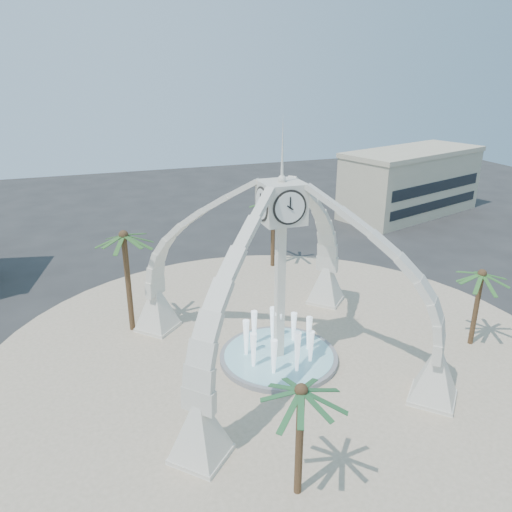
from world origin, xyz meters
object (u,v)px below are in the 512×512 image
object	(u,v)px
fountain	(279,356)
palm_west	(124,237)
palm_east	(482,275)
palm_north	(273,201)
palm_south	(301,392)
clock_tower	(280,272)

from	to	relation	value
fountain	palm_west	xyz separation A→B (m)	(-8.92, 7.53, 7.14)
palm_east	palm_west	world-z (taller)	palm_west
palm_east	palm_north	size ratio (longest dim) A/B	0.82
fountain	palm_north	size ratio (longest dim) A/B	1.05
palm_north	palm_south	world-z (taller)	palm_north
clock_tower	palm_west	xyz separation A→B (m)	(-8.92, 7.53, 0.94)
palm_west	palm_south	distance (m)	19.26
palm_west	fountain	bearing A→B (deg)	-40.16
palm_west	palm_north	distance (m)	17.00
clock_tower	palm_north	bearing A→B (deg)	70.39
palm_north	palm_south	bearing A→B (deg)	-108.64
fountain	palm_south	xyz separation A→B (m)	(-3.35, -10.81, 5.34)
fountain	palm_north	bearing A→B (deg)	70.39
clock_tower	palm_east	size ratio (longest dim) A/B	2.89
clock_tower	fountain	bearing A→B (deg)	90.00
palm_south	palm_north	bearing A→B (deg)	71.36
fountain	palm_east	bearing A→B (deg)	-10.59
palm_east	palm_west	xyz separation A→B (m)	(-22.74, 10.11, 2.03)
fountain	palm_west	distance (m)	13.69
clock_tower	palm_east	bearing A→B (deg)	-10.58
fountain	palm_north	world-z (taller)	palm_north
palm_west	palm_north	xyz separation A→B (m)	(14.66, 8.57, -0.74)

